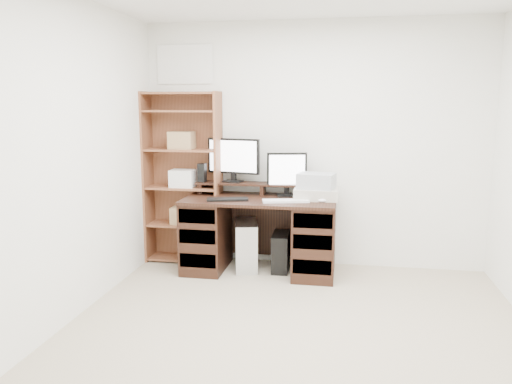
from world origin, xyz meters
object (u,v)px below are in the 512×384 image
(desk, at_px, (260,233))
(tower_silver, at_px, (246,245))
(tower_black, at_px, (281,252))
(printer, at_px, (316,194))
(monitor_wide, at_px, (233,158))
(monitor_small, at_px, (287,173))
(bookshelf, at_px, (184,176))

(desk, xyz_separation_m, tower_silver, (-0.15, 0.07, -0.15))
(tower_silver, bearing_deg, tower_black, -13.75)
(printer, bearing_deg, monitor_wide, 167.50)
(monitor_wide, height_order, monitor_small, monitor_wide)
(printer, height_order, tower_silver, printer)
(desk, distance_m, tower_black, 0.29)
(monitor_wide, height_order, tower_silver, monitor_wide)
(monitor_wide, height_order, printer, monitor_wide)
(monitor_wide, relative_size, tower_silver, 1.16)
(monitor_wide, relative_size, monitor_small, 1.28)
(monitor_small, bearing_deg, printer, -33.30)
(printer, bearing_deg, tower_silver, 177.94)
(printer, bearing_deg, monitor_small, 157.68)
(tower_black, bearing_deg, tower_silver, 176.88)
(bookshelf, bearing_deg, monitor_small, -2.00)
(printer, bearing_deg, desk, -175.20)
(monitor_wide, bearing_deg, tower_silver, -32.98)
(desk, relative_size, monitor_wide, 2.66)
(monitor_wide, bearing_deg, bookshelf, -165.39)
(desk, distance_m, bookshelf, 1.03)
(tower_black, height_order, bookshelf, bookshelf)
(monitor_wide, height_order, bookshelf, bookshelf)
(printer, relative_size, tower_black, 1.10)
(tower_silver, xyz_separation_m, bookshelf, (-0.70, 0.14, 0.67))
(monitor_wide, relative_size, tower_black, 1.46)
(monitor_wide, xyz_separation_m, tower_black, (0.52, -0.17, -0.93))
(monitor_small, height_order, bookshelf, bookshelf)
(monitor_small, relative_size, tower_silver, 0.90)
(printer, xyz_separation_m, tower_silver, (-0.71, 0.02, -0.56))
(tower_silver, relative_size, bookshelf, 0.27)
(printer, relative_size, tower_silver, 0.87)
(monitor_small, relative_size, bookshelf, 0.24)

